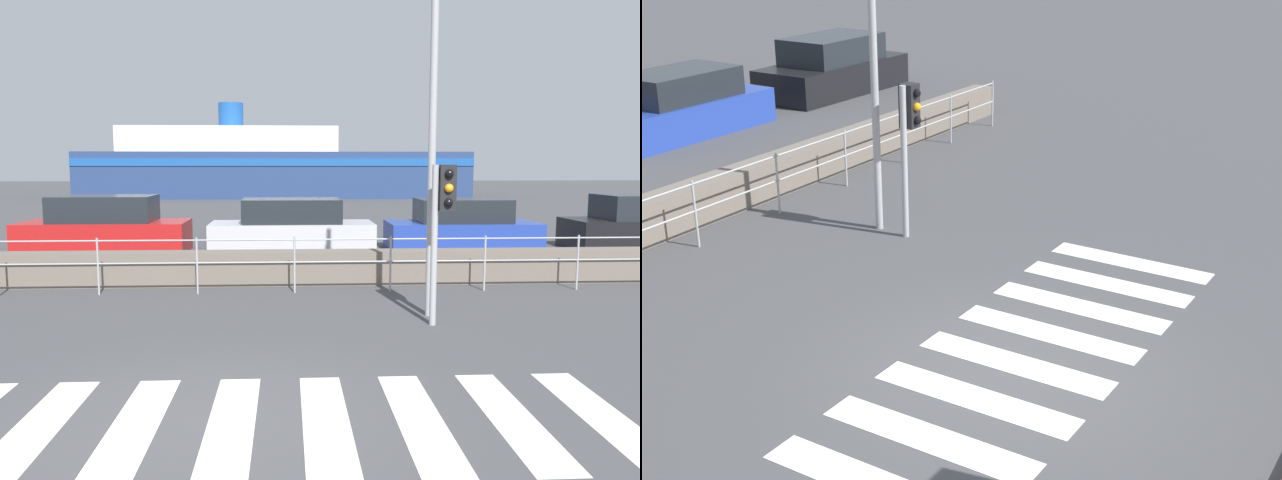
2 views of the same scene
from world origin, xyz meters
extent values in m
plane|color=#424244|center=(0.00, 0.00, 0.00)|extent=(160.00, 160.00, 0.00)
cube|color=silver|center=(-1.56, 0.00, 0.00)|extent=(0.45, 2.40, 0.01)
cube|color=silver|center=(-0.66, 0.00, 0.00)|extent=(0.45, 2.40, 0.01)
cube|color=silver|center=(0.24, 0.00, 0.00)|extent=(0.45, 2.40, 0.01)
cube|color=silver|center=(1.14, 0.00, 0.00)|extent=(0.45, 2.40, 0.01)
cube|color=silver|center=(2.04, 0.00, 0.00)|extent=(0.45, 2.40, 0.01)
cube|color=silver|center=(2.94, 0.00, 0.00)|extent=(0.45, 2.40, 0.01)
cube|color=silver|center=(3.84, 0.00, 0.00)|extent=(0.45, 2.40, 0.01)
cylinder|color=#9EA0A3|center=(0.00, 5.95, 1.02)|extent=(20.12, 0.03, 0.03)
cylinder|color=#9EA0A3|center=(0.00, 5.95, 0.59)|extent=(20.12, 0.03, 0.03)
cylinder|color=#9EA0A3|center=(0.91, 5.95, 0.54)|extent=(0.04, 0.04, 1.07)
cylinder|color=#9EA0A3|center=(2.74, 5.95, 0.54)|extent=(0.04, 0.04, 1.07)
cylinder|color=#9EA0A3|center=(4.57, 5.95, 0.54)|extent=(0.04, 0.04, 1.07)
cylinder|color=#9EA0A3|center=(6.40, 5.95, 0.54)|extent=(0.04, 0.04, 1.07)
cylinder|color=#9EA0A3|center=(8.23, 5.95, 0.54)|extent=(0.04, 0.04, 1.07)
cylinder|color=#9EA0A3|center=(10.06, 5.95, 0.54)|extent=(0.04, 0.04, 1.07)
cylinder|color=#9EA0A3|center=(2.98, 3.48, 1.21)|extent=(0.10, 0.10, 2.43)
cube|color=black|center=(3.15, 3.48, 2.09)|extent=(0.24, 0.24, 0.68)
sphere|color=black|center=(3.15, 3.34, 2.30)|extent=(0.13, 0.13, 0.13)
sphere|color=orange|center=(3.15, 3.34, 2.09)|extent=(0.13, 0.13, 0.13)
sphere|color=black|center=(3.15, 3.34, 1.88)|extent=(0.13, 0.13, 0.13)
cylinder|color=#9EA0A3|center=(3.06, 4.06, 3.43)|extent=(0.12, 0.12, 6.85)
cube|color=#233D9E|center=(5.71, 11.59, 0.40)|extent=(4.19, 1.78, 0.80)
cube|color=#1E2328|center=(5.71, 11.59, 1.12)|extent=(2.51, 1.56, 0.65)
cube|color=black|center=(11.10, 11.59, 0.43)|extent=(4.47, 1.89, 0.85)
cube|color=#1E2328|center=(11.10, 11.59, 1.20)|extent=(2.68, 1.66, 0.70)
camera|label=1|loc=(0.78, -5.69, 2.46)|focal=35.00mm
camera|label=2|loc=(-7.88, -4.28, 5.10)|focal=50.00mm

